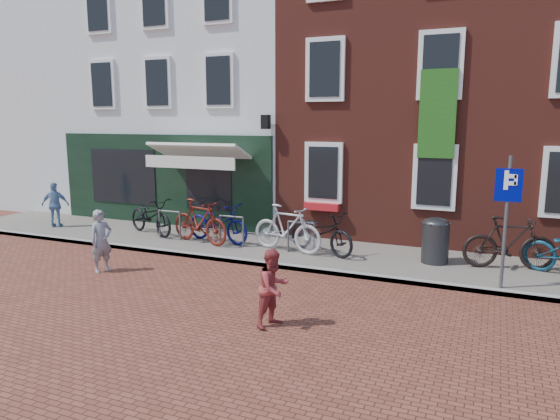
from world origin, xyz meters
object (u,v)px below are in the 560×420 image
at_px(litter_bin, 436,238).
at_px(boy, 274,288).
at_px(parking_sign, 507,204).
at_px(cafe_person, 55,205).
at_px(bicycle_5, 509,243).
at_px(bicycle_3, 287,228).
at_px(bicycle_1, 200,221).
at_px(bicycle_2, 218,223).
at_px(woman, 101,241).
at_px(bicycle_0, 151,216).
at_px(bicycle_4, 321,232).

bearing_deg(litter_bin, boy, -113.83).
distance_m(parking_sign, cafe_person, 13.08).
height_order(litter_bin, cafe_person, cafe_person).
distance_m(litter_bin, bicycle_5, 1.60).
height_order(cafe_person, bicycle_3, cafe_person).
relative_size(bicycle_1, bicycle_3, 1.00).
bearing_deg(bicycle_2, cafe_person, 103.00).
bearing_deg(bicycle_2, bicycle_1, 139.16).
bearing_deg(woman, bicycle_3, -29.86).
distance_m(boy, bicycle_5, 6.11).
height_order(woman, bicycle_1, woman).
bearing_deg(woman, bicycle_2, -2.16).
bearing_deg(cafe_person, litter_bin, 154.87).
xyz_separation_m(litter_bin, bicycle_3, (-3.64, -0.42, 0.01)).
distance_m(litter_bin, cafe_person, 11.56).
distance_m(boy, bicycle_2, 5.85).
bearing_deg(bicycle_0, bicycle_2, -70.70).
height_order(cafe_person, bicycle_5, cafe_person).
bearing_deg(parking_sign, bicycle_2, 170.67).
bearing_deg(parking_sign, boy, -136.78).
xyz_separation_m(cafe_person, bicycle_2, (5.75, 0.25, -0.16)).
xyz_separation_m(litter_bin, bicycle_5, (1.60, 0.12, 0.01)).
bearing_deg(bicycle_3, litter_bin, -72.59).
height_order(bicycle_1, bicycle_5, same).
distance_m(woman, bicycle_0, 3.46).
bearing_deg(parking_sign, bicycle_1, 173.43).
xyz_separation_m(bicycle_1, bicycle_4, (3.41, 0.30, -0.06)).
bearing_deg(woman, bicycle_4, -34.46).
relative_size(parking_sign, bicycle_2, 1.29).
distance_m(bicycle_2, bicycle_4, 3.02).
height_order(woman, bicycle_2, woman).
relative_size(litter_bin, bicycle_3, 0.57).
xyz_separation_m(bicycle_1, bicycle_3, (2.55, 0.11, 0.00)).
relative_size(boy, bicycle_1, 0.66).
height_order(parking_sign, cafe_person, parking_sign).
xyz_separation_m(cafe_person, bicycle_3, (7.91, 0.05, -0.10)).
relative_size(litter_bin, woman, 0.80).
bearing_deg(litter_bin, bicycle_5, 4.42).
relative_size(bicycle_3, bicycle_5, 1.00).
distance_m(bicycle_1, bicycle_5, 7.81).
height_order(boy, bicycle_1, boy).
distance_m(boy, bicycle_3, 4.59).
bearing_deg(bicycle_0, bicycle_3, -72.50).
bearing_deg(cafe_person, woman, 119.53).
height_order(parking_sign, boy, parking_sign).
bearing_deg(bicycle_1, bicycle_0, 93.07).
bearing_deg(bicycle_3, bicycle_1, 103.17).
bearing_deg(boy, bicycle_4, 29.67).
distance_m(bicycle_3, bicycle_4, 0.88).
height_order(boy, cafe_person, cafe_person).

